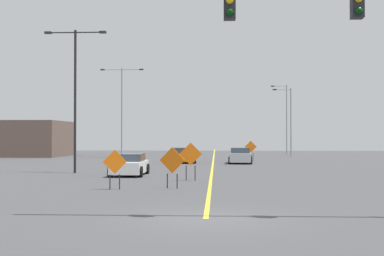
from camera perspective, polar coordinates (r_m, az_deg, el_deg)
ground at (r=14.88m, az=1.55°, el=-10.11°), size 137.23×137.23×0.00m
road_centre_stripe at (r=52.86m, az=2.41°, el=-3.48°), size 0.16×76.24×0.01m
traffic_signal_assembly at (r=15.55m, az=18.36°, el=10.67°), size 10.98×0.44×7.29m
street_lamp_near_left at (r=60.44m, az=10.82°, el=1.05°), size 2.19×0.24×7.95m
street_lamp_mid_left at (r=33.90m, az=-12.91°, el=4.28°), size 4.02×0.24×9.24m
street_lamp_far_left at (r=56.50m, az=-7.83°, el=2.57°), size 4.74×0.24×9.83m
street_lamp_far_right at (r=68.68m, az=10.40°, el=1.32°), size 2.15×0.24×9.15m
construction_sign_left_lane at (r=27.31m, az=-0.16°, el=-3.17°), size 1.22×0.10×2.03m
construction_sign_right_shoulder at (r=23.02m, az=-8.61°, el=-4.02°), size 1.06×0.31×1.78m
construction_sign_right_lane at (r=48.59m, az=6.57°, el=-2.24°), size 1.13×0.06×1.94m
construction_sign_median_near at (r=23.27m, az=-2.22°, el=-3.85°), size 1.18×0.30×1.88m
car_silver_mid at (r=44.95m, az=5.43°, el=-3.11°), size 2.21×4.56×1.36m
car_white_passing at (r=31.19m, az=-6.98°, el=-4.13°), size 2.00×3.96×1.31m
car_orange_near at (r=45.65m, az=-0.90°, el=-3.10°), size 2.32×4.32×1.34m
roadside_building_west at (r=63.52m, az=-18.58°, el=-1.14°), size 10.39×8.92×4.14m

